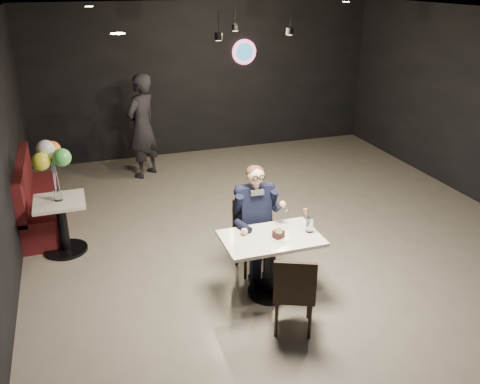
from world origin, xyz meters
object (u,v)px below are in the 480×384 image
object	(u,v)px
booth_bench	(39,192)
passerby	(142,126)
seated_man	(254,218)
main_table	(270,266)
balloon_vase	(58,195)
side_table	(63,224)
sundae_glass	(310,225)
chair_near	(294,290)
chair_far	(254,237)

from	to	relation	value
booth_bench	passerby	bearing A→B (deg)	40.03
seated_man	passerby	distance (m)	3.82
seated_man	passerby	bearing A→B (deg)	101.78
main_table	balloon_vase	world-z (taller)	balloon_vase
main_table	passerby	distance (m)	4.39
passerby	side_table	bearing A→B (deg)	17.11
main_table	booth_bench	bearing A→B (deg)	132.24
balloon_vase	passerby	bearing A→B (deg)	59.47
seated_man	sundae_glass	size ratio (longest dim) A/B	7.97
main_table	side_table	world-z (taller)	side_table
chair_near	sundae_glass	bearing A→B (deg)	77.85
chair_near	chair_far	bearing A→B (deg)	113.97
seated_man	booth_bench	world-z (taller)	seated_man
side_table	sundae_glass	bearing A→B (deg)	-34.16
chair_near	booth_bench	bearing A→B (deg)	150.35
chair_far	sundae_glass	distance (m)	0.83
main_table	chair_near	size ratio (longest dim) A/B	1.20
chair_near	seated_man	size ratio (longest dim) A/B	0.64
balloon_vase	sundae_glass	bearing A→B (deg)	-34.16
balloon_vase	side_table	bearing A→B (deg)	0.00
booth_bench	side_table	bearing A→B (deg)	-73.30
chair_near	side_table	world-z (taller)	chair_near
chair_far	booth_bench	size ratio (longest dim) A/B	0.46
main_table	chair_near	distance (m)	0.66
seated_man	side_table	bearing A→B (deg)	150.88
chair_near	seated_man	bearing A→B (deg)	113.97
balloon_vase	chair_far	bearing A→B (deg)	-29.12
main_table	balloon_vase	distance (m)	2.91
booth_bench	passerby	world-z (taller)	passerby
chair_far	balloon_vase	size ratio (longest dim) A/B	6.09
chair_far	side_table	xyz separation A→B (m)	(-2.24, 1.25, -0.06)
passerby	main_table	bearing A→B (deg)	57.93
booth_bench	sundae_glass	bearing A→B (deg)	-43.37
sundae_glass	passerby	bearing A→B (deg)	105.94
booth_bench	balloon_vase	xyz separation A→B (m)	(0.30, -1.00, 0.33)
side_table	passerby	distance (m)	2.93
main_table	balloon_vase	xyz separation A→B (m)	(-2.24, 1.80, 0.45)
chair_near	main_table	bearing A→B (deg)	113.97
sundae_glass	balloon_vase	world-z (taller)	sundae_glass
chair_near	passerby	world-z (taller)	passerby
main_table	chair_near	bearing A→B (deg)	-90.00
chair_near	booth_bench	world-z (taller)	booth_bench
passerby	chair_far	bearing A→B (deg)	59.41
chair_far	chair_near	world-z (taller)	same
side_table	passerby	bearing A→B (deg)	59.47
sundae_glass	booth_bench	world-z (taller)	booth_bench
sundae_glass	side_table	size ratio (longest dim) A/B	0.22
chair_near	passerby	xyz separation A→B (m)	(-0.78, 4.93, 0.48)
chair_near	sundae_glass	size ratio (longest dim) A/B	5.09
seated_man	chair_near	bearing A→B (deg)	-90.00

